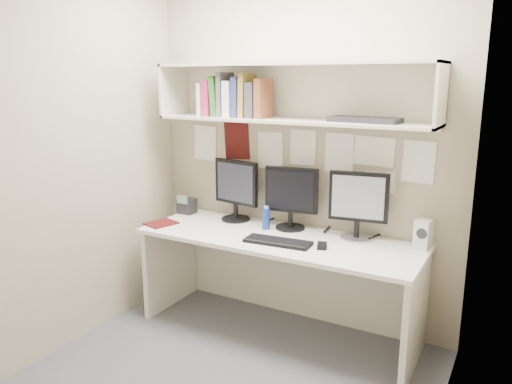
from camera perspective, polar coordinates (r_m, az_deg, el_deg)
The scene contains 19 objects.
floor at distance 3.33m, azimuth -2.88°, elevation -20.23°, with size 2.40×2.00×0.01m, color #4E4E54.
wall_back at distance 3.71m, azimuth 5.13°, elevation 4.81°, with size 2.40×0.02×2.60m, color tan.
wall_front at distance 2.08m, azimuth -18.05°, elevation -2.19°, with size 2.40×0.02×2.60m, color tan.
wall_left at distance 3.61m, azimuth -19.51°, elevation 3.91°, with size 0.02×2.00×2.60m, color tan.
wall_right at distance 2.43m, azimuth 21.52°, elevation -0.36°, with size 0.02×2.00×2.60m, color tan.
desk at distance 3.66m, azimuth 2.55°, elevation -10.52°, with size 2.00×0.70×0.73m.
overhead_hutch at distance 3.55m, azimuth 4.33°, elevation 11.27°, with size 2.00×0.38×0.40m.
pinned_papers at distance 3.71m, azimuth 5.08°, elevation 4.04°, with size 1.92×0.01×0.48m, color white, non-canonical shape.
monitor_left at distance 3.87m, azimuth -2.30°, elevation 0.48°, with size 0.40×0.22×0.47m.
monitor_center at distance 3.65m, azimuth 4.05°, elevation -0.39°, with size 0.39×0.22×0.46m.
monitor_right at distance 3.48m, azimuth 11.61°, elevation -1.24°, with size 0.40×0.22×0.47m.
keyboard at distance 3.38m, azimuth 2.52°, elevation -5.71°, with size 0.45×0.16×0.02m, color black.
mouse at distance 3.32m, azimuth 7.56°, elevation -6.11°, with size 0.06×0.10×0.03m, color black.
speaker at distance 3.42m, azimuth 18.55°, elevation -4.62°, with size 0.11×0.12×0.20m.
blue_bottle at distance 3.67m, azimuth 1.17°, elevation -3.02°, with size 0.06×0.06×0.17m.
maroon_notebook at distance 3.88m, azimuth -10.77°, elevation -3.55°, with size 0.18×0.22×0.01m, color #500D0E.
desk_phone at distance 4.14m, azimuth -7.93°, elevation -1.57°, with size 0.13×0.12×0.16m.
book_stack at distance 3.68m, azimuth -2.46°, elevation 10.71°, with size 0.54×0.20×0.32m.
hutch_tray at distance 3.32m, azimuth 12.28°, elevation 8.08°, with size 0.46×0.18×0.03m, color black.
Camera 1 is at (1.49, -2.35, 1.82)m, focal length 35.00 mm.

